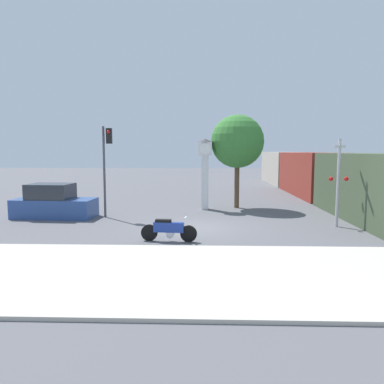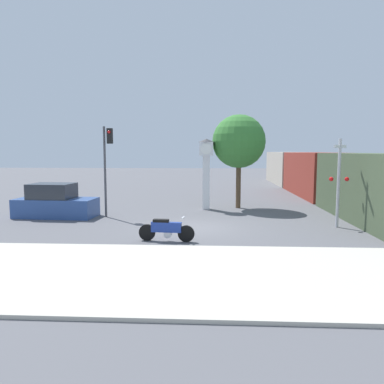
% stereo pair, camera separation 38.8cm
% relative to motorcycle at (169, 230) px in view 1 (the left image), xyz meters
% --- Properties ---
extents(ground_plane, '(120.00, 120.00, 0.00)m').
position_rel_motorcycle_xyz_m(ground_plane, '(0.93, 2.63, -0.47)').
color(ground_plane, '#56565B').
extents(sidewalk_strip, '(36.00, 6.00, 0.10)m').
position_rel_motorcycle_xyz_m(sidewalk_strip, '(0.93, -4.00, -0.42)').
color(sidewalk_strip, '#BCB7A8').
rests_on(sidewalk_strip, ground_plane).
extents(motorcycle, '(2.21, 0.48, 0.98)m').
position_rel_motorcycle_xyz_m(motorcycle, '(0.00, 0.00, 0.00)').
color(motorcycle, black).
rests_on(motorcycle, ground_plane).
extents(clock_tower, '(0.97, 0.97, 4.25)m').
position_rel_motorcycle_xyz_m(clock_tower, '(1.43, 8.21, 2.34)').
color(clock_tower, white).
rests_on(clock_tower, ground_plane).
extents(freight_train, '(2.80, 32.80, 3.40)m').
position_rel_motorcycle_xyz_m(freight_train, '(9.89, 15.92, 1.23)').
color(freight_train, '#425138').
rests_on(freight_train, ground_plane).
extents(traffic_light, '(0.50, 0.35, 4.80)m').
position_rel_motorcycle_xyz_m(traffic_light, '(-3.76, 5.24, 2.81)').
color(traffic_light, '#47474C').
rests_on(traffic_light, ground_plane).
extents(railroad_crossing_signal, '(0.90, 0.82, 4.08)m').
position_rel_motorcycle_xyz_m(railroad_crossing_signal, '(7.58, 3.11, 1.75)').
color(railroad_crossing_signal, '#B7B7BC').
rests_on(railroad_crossing_signal, ground_plane).
extents(street_tree, '(3.25, 3.25, 5.73)m').
position_rel_motorcycle_xyz_m(street_tree, '(3.41, 8.85, 3.62)').
color(street_tree, brown).
rests_on(street_tree, ground_plane).
extents(parked_car, '(4.30, 2.06, 1.80)m').
position_rel_motorcycle_xyz_m(parked_car, '(-6.61, 5.11, 0.28)').
color(parked_car, '#2D4C8C').
rests_on(parked_car, ground_plane).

